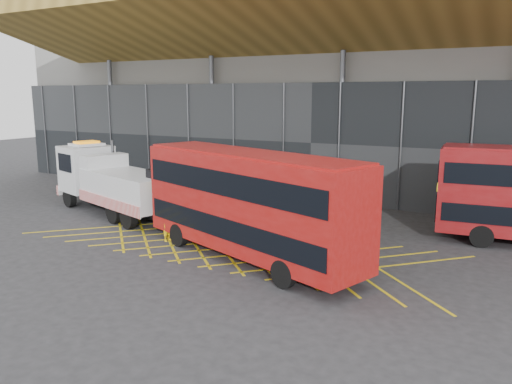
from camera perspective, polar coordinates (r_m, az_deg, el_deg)
The scene contains 6 objects.
ground_plane at distance 25.89m, azimuth -7.47°, elevation -5.19°, with size 120.00×120.00×0.00m, color #2A2A2C.
road_markings at distance 24.62m, azimuth -2.89°, elevation -5.94°, with size 21.56×7.16×0.01m.
construction_building at distance 40.63m, azimuth 10.15°, elevation 13.40°, with size 55.00×23.97×18.00m.
recovery_truck at distance 31.70m, azimuth -16.12°, elevation 1.17°, with size 12.25×6.10×4.32m.
bus_towed at distance 21.70m, azimuth -0.91°, elevation -1.01°, with size 11.97×6.63×4.80m.
worker at distance 25.31m, azimuth -10.09°, elevation -3.83°, with size 0.56×0.37×1.54m, color yellow.
Camera 1 is at (14.51, -20.19, 7.20)m, focal length 35.00 mm.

